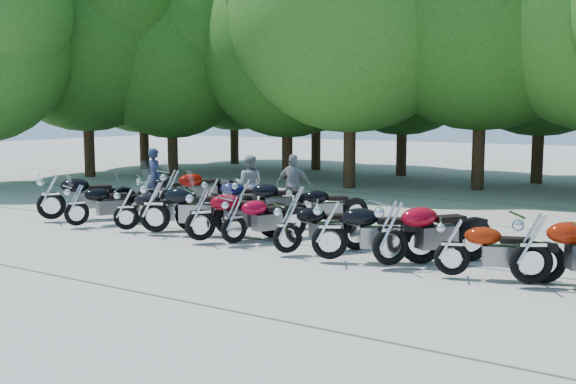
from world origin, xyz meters
The scene contains 29 objects.
ground centered at (0.00, 0.00, 0.00)m, with size 90.00×90.00×0.00m, color gray.
tree_0 centered at (-15.42, 12.98, 5.45)m, with size 7.50×7.50×9.21m.
tree_1 centered at (-12.04, 11.24, 5.06)m, with size 6.97×6.97×8.55m.
tree_2 centered at (-7.25, 12.84, 5.31)m, with size 7.31×7.31×8.97m.
tree_3 centered at (-3.57, 11.24, 6.32)m, with size 8.70×8.70×10.67m.
tree_9 centered at (-13.53, 17.59, 5.52)m, with size 7.59×7.59×9.32m.
tree_10 centered at (-8.29, 16.97, 5.66)m, with size 7.78×7.78×9.55m.
tree_11 centered at (-3.76, 16.43, 5.49)m, with size 7.56×7.56×9.28m.
tree_12 centered at (1.80, 16.47, 5.72)m, with size 7.88×7.88×9.67m.
tree_17 centered at (-14.68, 9.00, 6.04)m, with size 8.31×8.31×10.20m.
motorcycle_0 centered at (-6.50, 0.59, 0.69)m, with size 0.74×2.44×1.38m, color black, non-canonical shape.
motorcycle_1 centered at (-5.25, 0.33, 0.59)m, with size 0.64×2.10×1.19m, color black, non-canonical shape.
motorcycle_2 centered at (-3.85, 0.58, 0.58)m, with size 0.62×2.04×1.15m, color black, non-canonical shape.
motorcycle_3 centered at (-3.03, 0.67, 0.70)m, with size 0.75×2.48×1.40m, color black, non-canonical shape.
motorcycle_4 centered at (-1.54, 0.48, 0.66)m, with size 0.71×2.33×1.32m, color maroon, non-canonical shape.
motorcycle_5 centered at (-0.78, 0.64, 0.59)m, with size 0.64×2.09×1.18m, color maroon, non-canonical shape.
motorcycle_6 centered at (0.66, 0.45, 0.59)m, with size 0.64×2.10×1.18m, color black, non-canonical shape.
motorcycle_7 centered at (1.63, 0.38, 0.66)m, with size 0.71×2.34×1.32m, color black, non-canonical shape.
motorcycle_8 centered at (2.78, 0.53, 0.69)m, with size 0.75×2.46×1.39m, color maroon, non-canonical shape.
motorcycle_9 centered at (3.93, 0.45, 0.58)m, with size 0.62×2.04×1.15m, color maroon, non-canonical shape.
motorcycle_10 centered at (5.20, 0.54, 0.69)m, with size 0.74×2.43×1.37m, color maroon, non-canonical shape.
motorcycle_12 centered at (-5.89, 3.33, 0.57)m, with size 0.62×2.03×1.15m, color black, non-canonical shape.
motorcycle_13 centered at (-4.75, 3.11, 0.69)m, with size 0.74×2.44×1.38m, color #780A04, non-canonical shape.
motorcycle_14 centered at (-3.34, 3.11, 0.61)m, with size 0.65×2.14×1.21m, color #0C0F39, non-canonical shape.
motorcycle_15 centered at (-2.28, 3.03, 0.63)m, with size 0.68×2.24×1.27m, color black, non-canonical shape.
motorcycle_16 centered at (-0.77, 3.11, 0.58)m, with size 0.62×2.04×1.15m, color black, non-canonical shape.
rider_0 centered at (-6.15, 3.95, 0.86)m, with size 0.62×0.41×1.71m, color #1F2642.
rider_1 centered at (-3.21, 4.56, 0.79)m, with size 0.77×0.60×1.59m, color #9D9D9F.
rider_2 centered at (-1.90, 4.76, 0.82)m, with size 0.96×0.40×1.65m, color gray.
Camera 1 is at (7.55, -10.37, 2.85)m, focal length 42.00 mm.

